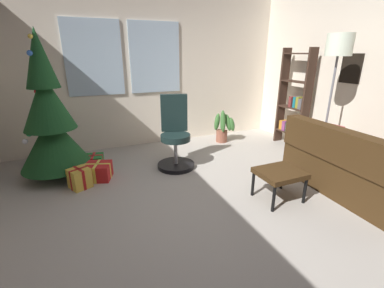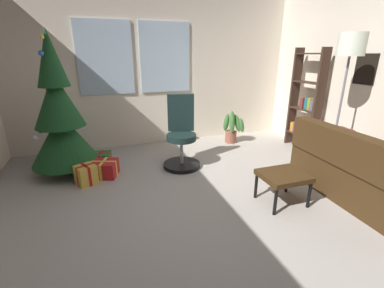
% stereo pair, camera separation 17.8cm
% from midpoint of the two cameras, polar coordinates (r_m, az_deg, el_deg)
% --- Properties ---
extents(ground_plane, '(5.13, 5.06, 0.10)m').
position_cam_midpoint_polar(ground_plane, '(3.06, 2.49, -14.80)').
color(ground_plane, '#A7A197').
extents(wall_back_with_windows, '(5.13, 0.12, 2.87)m').
position_cam_midpoint_polar(wall_back_with_windows, '(4.98, -10.86, 16.33)').
color(wall_back_with_windows, silver).
rests_on(wall_back_with_windows, ground_plane).
extents(couch, '(1.45, 1.79, 0.84)m').
position_cam_midpoint_polar(couch, '(3.76, 33.12, -5.08)').
color(couch, '#3A2612').
rests_on(couch, ground_plane).
extents(footstool, '(0.51, 0.44, 0.37)m').
position_cam_midpoint_polar(footstool, '(3.20, 17.02, -6.39)').
color(footstool, '#3A2612').
rests_on(footstool, ground_plane).
extents(holiday_tree, '(0.91, 0.91, 2.42)m').
position_cam_midpoint_polar(holiday_tree, '(4.00, -29.58, 4.44)').
color(holiday_tree, '#4C331E').
rests_on(holiday_tree, ground_plane).
extents(gift_box_red, '(0.43, 0.41, 0.23)m').
position_cam_midpoint_polar(gift_box_red, '(3.90, -21.08, -5.59)').
color(gift_box_red, red).
rests_on(gift_box_red, ground_plane).
extents(gift_box_green, '(0.31, 0.31, 0.22)m').
position_cam_midpoint_polar(gift_box_green, '(4.24, -21.66, -3.71)').
color(gift_box_green, '#1E722D').
rests_on(gift_box_green, ground_plane).
extents(gift_box_gold, '(0.31, 0.31, 0.27)m').
position_cam_midpoint_polar(gift_box_gold, '(3.74, -24.49, -6.80)').
color(gift_box_gold, gold).
rests_on(gift_box_gold, ground_plane).
extents(office_chair, '(0.56, 0.56, 1.08)m').
position_cam_midpoint_polar(office_chair, '(3.96, -4.95, 0.96)').
color(office_chair, black).
rests_on(office_chair, ground_plane).
extents(bookshelf, '(0.18, 0.64, 1.75)m').
position_cam_midpoint_polar(bookshelf, '(5.10, 20.30, 7.91)').
color(bookshelf, '#36241B').
rests_on(bookshelf, ground_plane).
extents(floor_lamp, '(0.33, 0.33, 1.90)m').
position_cam_midpoint_polar(floor_lamp, '(4.07, 27.91, 16.24)').
color(floor_lamp, slate).
rests_on(floor_lamp, ground_plane).
extents(potted_plant, '(0.42, 0.35, 0.64)m').
position_cam_midpoint_polar(potted_plant, '(5.13, 5.81, 3.54)').
color(potted_plant, brown).
rests_on(potted_plant, ground_plane).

